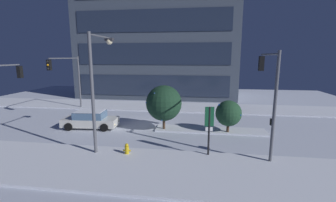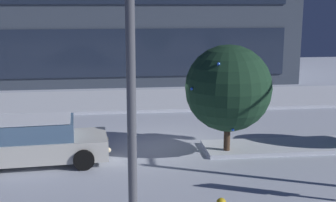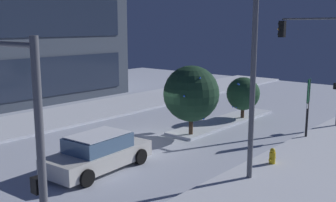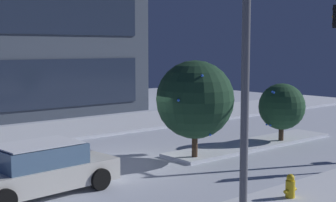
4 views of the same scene
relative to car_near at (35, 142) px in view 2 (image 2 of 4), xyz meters
The scene contains 6 objects.
ground 4.62m from the car_near, 14.53° to the left, with size 52.00×52.00×0.00m, color silver.
curb_strip_far 10.19m from the car_near, 64.26° to the left, with size 52.00×5.20×0.14m, color silver.
median_strip 10.25m from the car_near, ahead, with size 9.00×1.80×0.14m, color silver.
car_near is the anchor object (origin of this frame).
street_lamp_arched 6.73m from the car_near, 56.15° to the right, with size 0.56×3.25×7.47m.
decorated_tree_left_of_median 6.59m from the car_near, ahead, with size 2.93×2.93×3.79m.
Camera 2 is at (-1.87, -16.04, 5.18)m, focal length 49.91 mm.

